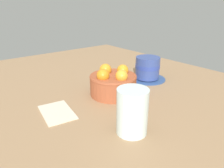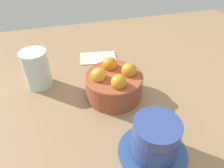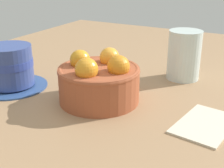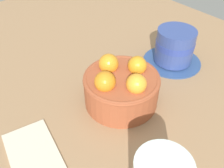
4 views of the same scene
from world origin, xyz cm
name	(u,v)px [view 2 (image 2 of 4)]	position (x,y,z in cm)	size (l,w,h in cm)	color
ground_plane	(114,101)	(0.00, 0.00, -2.04)	(134.85, 98.42, 4.07)	#997551
terracotta_bowl	(114,83)	(0.02, 0.02, 3.98)	(14.58, 14.58, 9.11)	#9E4C2D
coffee_cup	(155,139)	(2.70, -18.73, 4.07)	(13.87, 13.87, 8.54)	#2E4B83
water_glass	(37,69)	(-18.62, 9.87, 5.19)	(6.94, 6.94, 10.38)	silver
folded_napkin	(99,57)	(0.42, 19.15, 0.30)	(11.72, 7.52, 0.60)	beige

